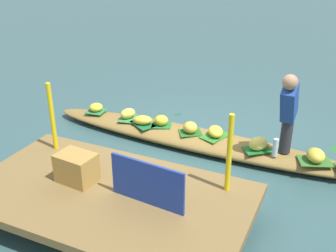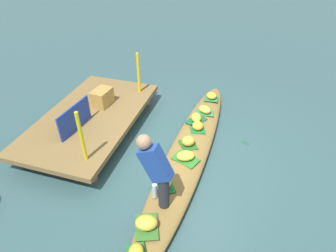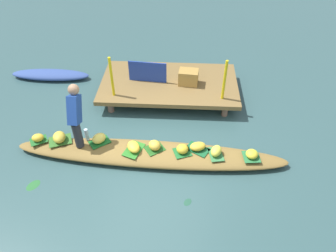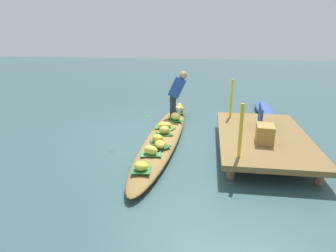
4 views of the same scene
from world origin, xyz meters
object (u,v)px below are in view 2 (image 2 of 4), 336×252
object	(u,v)px
banana_bunch_0	(198,126)
banana_bunch_8	(164,181)
banana_bunch_6	(188,141)
vendor_person	(156,169)
banana_bunch_4	(186,156)
banana_bunch_3	(205,110)
market_banner	(75,118)
vendor_boat	(189,153)
banana_bunch_2	(146,223)
produce_crate	(102,97)
banana_bunch_1	(196,118)
banana_bunch_5	(136,252)
water_bottle	(155,191)
banana_bunch_7	(212,96)

from	to	relation	value
banana_bunch_0	banana_bunch_8	distance (m)	1.62
banana_bunch_6	vendor_person	world-z (taller)	vendor_person
banana_bunch_4	banana_bunch_8	size ratio (longest dim) A/B	1.15
banana_bunch_0	banana_bunch_3	size ratio (longest dim) A/B	0.81
banana_bunch_8	vendor_person	bearing A→B (deg)	-178.90
banana_bunch_0	market_banner	bearing A→B (deg)	111.76
banana_bunch_6	banana_bunch_8	bearing A→B (deg)	173.65
banana_bunch_0	banana_bunch_4	xyz separation A→B (m)	(-0.92, 0.01, -0.01)
vendor_boat	market_banner	xyz separation A→B (m)	(-0.25, 2.13, 0.51)
banana_bunch_0	banana_bunch_2	distance (m)	2.39
banana_bunch_8	market_banner	size ratio (longest dim) A/B	0.31
banana_bunch_4	banana_bunch_3	bearing A→B (deg)	-1.18
produce_crate	banana_bunch_1	bearing A→B (deg)	-84.34
banana_bunch_5	banana_bunch_6	size ratio (longest dim) A/B	0.93
water_bottle	produce_crate	size ratio (longest dim) A/B	0.59
banana_bunch_1	water_bottle	size ratio (longest dim) A/B	1.18
market_banner	produce_crate	distance (m)	0.95
banana_bunch_0	banana_bunch_6	size ratio (longest dim) A/B	0.91
banana_bunch_8	market_banner	world-z (taller)	market_banner
vendor_boat	banana_bunch_4	bearing A→B (deg)	-175.14
vendor_boat	produce_crate	distance (m)	2.23
banana_bunch_1	water_bottle	bearing A→B (deg)	175.82
banana_bunch_5	banana_bunch_8	world-z (taller)	banana_bunch_8
banana_bunch_1	water_bottle	world-z (taller)	water_bottle
banana_bunch_6	banana_bunch_7	distance (m)	1.80
banana_bunch_8	banana_bunch_5	bearing A→B (deg)	-179.09
banana_bunch_8	water_bottle	world-z (taller)	water_bottle
banana_bunch_1	vendor_boat	bearing A→B (deg)	-175.90
banana_bunch_4	vendor_boat	bearing A→B (deg)	2.93
banana_bunch_3	banana_bunch_0	bearing A→B (deg)	178.42
water_bottle	market_banner	xyz separation A→B (m)	(0.99, 1.91, 0.27)
vendor_boat	produce_crate	world-z (taller)	produce_crate
banana_bunch_5	banana_bunch_8	distance (m)	1.20
banana_bunch_3	banana_bunch_6	bearing A→B (deg)	175.90
banana_bunch_3	banana_bunch_4	bearing A→B (deg)	178.82
banana_bunch_2	banana_bunch_4	distance (m)	1.48
banana_bunch_0	banana_bunch_8	world-z (taller)	banana_bunch_8
banana_bunch_1	water_bottle	distance (m)	2.15
banana_bunch_1	water_bottle	xyz separation A→B (m)	(-2.14, 0.16, 0.05)
banana_bunch_8	market_banner	distance (m)	2.13
banana_bunch_3	vendor_person	size ratio (longest dim) A/B	0.23
banana_bunch_2	vendor_boat	bearing A→B (deg)	-5.04
banana_bunch_6	produce_crate	distance (m)	2.14
banana_bunch_7	banana_bunch_8	xyz separation A→B (m)	(-2.88, 0.24, 0.03)
banana_bunch_3	banana_bunch_7	world-z (taller)	banana_bunch_3
banana_bunch_0	market_banner	xyz separation A→B (m)	(-0.86, 2.16, 0.32)
banana_bunch_0	vendor_person	bearing A→B (deg)	174.77
banana_bunch_2	banana_bunch_0	bearing A→B (deg)	-4.47
banana_bunch_8	market_banner	bearing A→B (deg)	69.34
banana_bunch_8	vendor_person	xyz separation A→B (m)	(-0.35, -0.01, 0.59)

